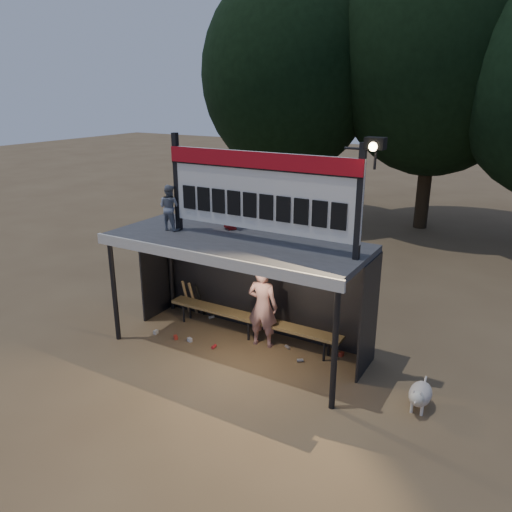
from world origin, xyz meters
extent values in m
plane|color=brown|center=(0.00, 0.00, 0.00)|extent=(80.00, 80.00, 0.00)
imported|color=silver|center=(0.36, 0.40, 0.86)|extent=(0.67, 0.48, 1.72)
imported|color=gray|center=(-1.49, -0.10, 2.78)|extent=(0.45, 0.36, 0.91)
imported|color=#A81919|center=(-0.49, 0.55, 2.75)|extent=(0.49, 0.49, 0.85)
cube|color=#3A3B3D|center=(0.00, 0.00, 2.26)|extent=(5.00, 2.00, 0.12)
cube|color=silver|center=(0.00, -1.02, 2.22)|extent=(5.10, 0.06, 0.20)
cylinder|color=black|center=(-2.40, -0.90, 1.10)|extent=(0.10, 0.10, 2.20)
cylinder|color=black|center=(2.40, -0.90, 1.10)|extent=(0.10, 0.10, 2.20)
cylinder|color=black|center=(-2.40, 0.90, 1.10)|extent=(0.10, 0.10, 2.20)
cylinder|color=black|center=(2.40, 0.90, 1.10)|extent=(0.10, 0.10, 2.20)
cube|color=black|center=(0.00, 1.00, 1.10)|extent=(5.00, 0.04, 2.20)
cube|color=black|center=(-2.50, 0.50, 1.10)|extent=(0.04, 1.00, 2.20)
cube|color=black|center=(2.50, 0.50, 1.10)|extent=(0.04, 1.00, 2.20)
cylinder|color=black|center=(0.00, 1.00, 2.15)|extent=(5.00, 0.06, 0.06)
cube|color=black|center=(-1.35, 0.00, 3.27)|extent=(0.10, 0.10, 1.90)
cube|color=black|center=(2.35, 0.00, 3.27)|extent=(0.10, 0.10, 1.90)
cube|color=white|center=(0.50, 0.00, 3.27)|extent=(3.80, 0.08, 1.40)
cube|color=#B70D18|center=(0.50, -0.05, 3.83)|extent=(3.80, 0.04, 0.28)
cube|color=black|center=(0.50, -0.06, 3.68)|extent=(3.80, 0.02, 0.03)
cube|color=black|center=(-1.03, -0.05, 3.02)|extent=(0.27, 0.03, 0.45)
cube|color=black|center=(-0.69, -0.05, 3.02)|extent=(0.27, 0.03, 0.45)
cube|color=black|center=(-0.35, -0.05, 3.02)|extent=(0.27, 0.03, 0.45)
cube|color=black|center=(-0.01, -0.05, 3.02)|extent=(0.27, 0.03, 0.45)
cube|color=black|center=(0.33, -0.05, 3.02)|extent=(0.27, 0.03, 0.45)
cube|color=black|center=(0.67, -0.05, 3.02)|extent=(0.27, 0.03, 0.45)
cube|color=black|center=(1.01, -0.05, 3.02)|extent=(0.27, 0.03, 0.45)
cube|color=black|center=(1.35, -0.05, 3.02)|extent=(0.27, 0.03, 0.45)
cube|color=black|center=(1.69, -0.05, 3.02)|extent=(0.27, 0.03, 0.45)
cube|color=black|center=(2.03, -0.05, 3.02)|extent=(0.27, 0.03, 0.45)
cylinder|color=black|center=(2.30, 0.00, 4.12)|extent=(0.50, 0.04, 0.04)
cylinder|color=black|center=(2.55, 0.00, 3.97)|extent=(0.04, 0.04, 0.30)
cube|color=black|center=(2.55, -0.05, 4.22)|extent=(0.30, 0.22, 0.18)
sphere|color=#FFD88C|center=(2.55, -0.14, 4.18)|extent=(0.14, 0.14, 0.14)
cube|color=olive|center=(0.00, 0.55, 0.45)|extent=(4.00, 0.35, 0.06)
cylinder|color=black|center=(-1.70, 0.43, 0.23)|extent=(0.05, 0.05, 0.45)
cylinder|color=black|center=(-1.70, 0.67, 0.23)|extent=(0.05, 0.05, 0.45)
cylinder|color=black|center=(0.00, 0.43, 0.23)|extent=(0.05, 0.05, 0.45)
cylinder|color=black|center=(0.00, 0.67, 0.23)|extent=(0.05, 0.05, 0.45)
cylinder|color=black|center=(1.70, 0.43, 0.23)|extent=(0.05, 0.05, 0.45)
cylinder|color=black|center=(1.70, 0.67, 0.23)|extent=(0.05, 0.05, 0.45)
cylinder|color=black|center=(-4.00, 10.00, 1.87)|extent=(0.50, 0.50, 3.74)
ellipsoid|color=black|center=(-4.00, 10.00, 5.53)|extent=(6.46, 6.46, 7.48)
cylinder|color=#312315|center=(1.00, 11.50, 2.09)|extent=(0.50, 0.50, 4.18)
ellipsoid|color=black|center=(1.00, 11.50, 6.18)|extent=(7.22, 7.22, 8.36)
ellipsoid|color=beige|center=(3.65, -0.19, 0.27)|extent=(0.36, 0.58, 0.36)
sphere|color=white|center=(3.65, -0.47, 0.36)|extent=(0.22, 0.22, 0.22)
cone|color=silver|center=(3.65, -0.57, 0.34)|extent=(0.10, 0.10, 0.10)
cone|color=beige|center=(3.60, -0.49, 0.46)|extent=(0.06, 0.06, 0.07)
cone|color=beige|center=(3.70, -0.49, 0.46)|extent=(0.06, 0.06, 0.07)
cylinder|color=beige|center=(3.57, -0.37, 0.09)|extent=(0.05, 0.05, 0.18)
cylinder|color=white|center=(3.73, -0.37, 0.09)|extent=(0.05, 0.05, 0.18)
cylinder|color=silver|center=(3.57, -0.01, 0.09)|extent=(0.05, 0.05, 0.18)
cylinder|color=silver|center=(3.73, -0.01, 0.09)|extent=(0.05, 0.05, 0.18)
cylinder|color=beige|center=(3.65, 0.11, 0.34)|extent=(0.04, 0.16, 0.14)
cylinder|color=#A37E4C|center=(-1.93, 0.82, 0.43)|extent=(0.07, 0.27, 0.84)
cylinder|color=#A37D4C|center=(-1.73, 0.82, 0.43)|extent=(0.08, 0.30, 0.83)
cylinder|color=black|center=(-1.53, 0.82, 0.43)|extent=(0.08, 0.33, 0.83)
cube|color=#AF301E|center=(1.93, 0.78, 0.04)|extent=(0.09, 0.11, 0.08)
cylinder|color=#BABABF|center=(0.88, 0.51, 0.04)|extent=(0.14, 0.11, 0.07)
cube|color=beige|center=(-1.87, -0.34, 0.04)|extent=(0.07, 0.10, 0.08)
cylinder|color=red|center=(-0.42, -0.23, 0.04)|extent=(0.07, 0.12, 0.07)
cube|color=#BDBCC2|center=(-1.02, -0.25, 0.04)|extent=(0.12, 0.10, 0.08)
cylinder|color=silver|center=(-1.26, 0.88, 0.04)|extent=(0.12, 0.14, 0.07)
cube|color=#B12D1E|center=(-1.35, -0.31, 0.04)|extent=(0.12, 0.12, 0.08)
cylinder|color=#A3A3A8|center=(1.32, 0.16, 0.04)|extent=(0.14, 0.12, 0.07)
camera|label=1|loc=(4.85, -7.60, 4.98)|focal=35.00mm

